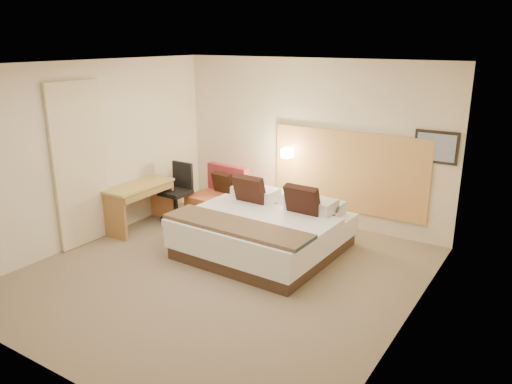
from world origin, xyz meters
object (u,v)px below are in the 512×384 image
Objects in this scene: bed at (265,230)px; desk_chair at (178,197)px; side_table at (242,207)px; desk at (140,194)px; lounge_chair at (219,198)px.

bed is 1.99m from desk_chair.
side_table is (-0.95, 0.80, -0.05)m from bed.
bed reaches higher than desk_chair.
desk is at bearing -111.12° from desk_chair.
bed reaches higher than lounge_chair.
desk_chair is at bearing -139.16° from lounge_chair.
side_table is 0.49× the size of desk.
lounge_chair is (-1.43, 0.82, 0.02)m from bed.
lounge_chair is at bearing 40.84° from desk_chair.
lounge_chair is 0.75× the size of desk.
bed is at bearing -10.26° from desk_chair.
side_table is at bearing 40.71° from desk.
lounge_chair is 0.71m from desk_chair.
desk_chair is at bearing 169.74° from bed.
bed reaches higher than side_table.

